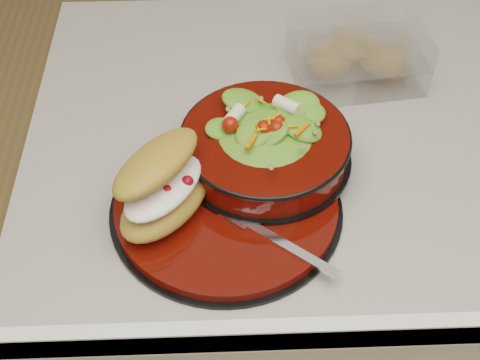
{
  "coord_description": "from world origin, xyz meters",
  "views": [
    {
      "loc": [
        -0.32,
        -0.78,
        1.61
      ],
      "look_at": [
        -0.29,
        -0.15,
        0.94
      ],
      "focal_mm": 50.0,
      "sensor_mm": 36.0,
      "label": 1
    }
  ],
  "objects_px": {
    "dinner_plate": "(227,206)",
    "pastry_box": "(357,54)",
    "croissant": "(164,186)",
    "island_counter": "(379,282)",
    "salad_bowl": "(265,140)",
    "fork": "(274,238)"
  },
  "relations": [
    {
      "from": "island_counter",
      "to": "pastry_box",
      "type": "distance_m",
      "value": 0.51
    },
    {
      "from": "dinner_plate",
      "to": "fork",
      "type": "bearing_deg",
      "value": -48.58
    },
    {
      "from": "fork",
      "to": "salad_bowl",
      "type": "bearing_deg",
      "value": 39.89
    },
    {
      "from": "island_counter",
      "to": "salad_bowl",
      "type": "distance_m",
      "value": 0.57
    },
    {
      "from": "island_counter",
      "to": "fork",
      "type": "bearing_deg",
      "value": -136.4
    },
    {
      "from": "croissant",
      "to": "fork",
      "type": "distance_m",
      "value": 0.16
    },
    {
      "from": "island_counter",
      "to": "pastry_box",
      "type": "xyz_separation_m",
      "value": [
        -0.09,
        0.12,
        0.49
      ]
    },
    {
      "from": "croissant",
      "to": "fork",
      "type": "relative_size",
      "value": 1.25
    },
    {
      "from": "island_counter",
      "to": "pastry_box",
      "type": "relative_size",
      "value": 5.5
    },
    {
      "from": "dinner_plate",
      "to": "fork",
      "type": "height_order",
      "value": "fork"
    },
    {
      "from": "dinner_plate",
      "to": "pastry_box",
      "type": "distance_m",
      "value": 0.37
    },
    {
      "from": "island_counter",
      "to": "pastry_box",
      "type": "bearing_deg",
      "value": 125.97
    },
    {
      "from": "salad_bowl",
      "to": "dinner_plate",
      "type": "bearing_deg",
      "value": -125.53
    },
    {
      "from": "dinner_plate",
      "to": "pastry_box",
      "type": "height_order",
      "value": "pastry_box"
    },
    {
      "from": "salad_bowl",
      "to": "fork",
      "type": "relative_size",
      "value": 1.65
    },
    {
      "from": "dinner_plate",
      "to": "croissant",
      "type": "height_order",
      "value": "croissant"
    },
    {
      "from": "salad_bowl",
      "to": "fork",
      "type": "height_order",
      "value": "salad_bowl"
    },
    {
      "from": "dinner_plate",
      "to": "croissant",
      "type": "distance_m",
      "value": 0.1
    },
    {
      "from": "salad_bowl",
      "to": "island_counter",
      "type": "bearing_deg",
      "value": 20.02
    },
    {
      "from": "island_counter",
      "to": "croissant",
      "type": "xyz_separation_m",
      "value": [
        -0.4,
        -0.18,
        0.51
      ]
    },
    {
      "from": "salad_bowl",
      "to": "pastry_box",
      "type": "relative_size",
      "value": 1.12
    },
    {
      "from": "salad_bowl",
      "to": "croissant",
      "type": "bearing_deg",
      "value": -147.04
    }
  ]
}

